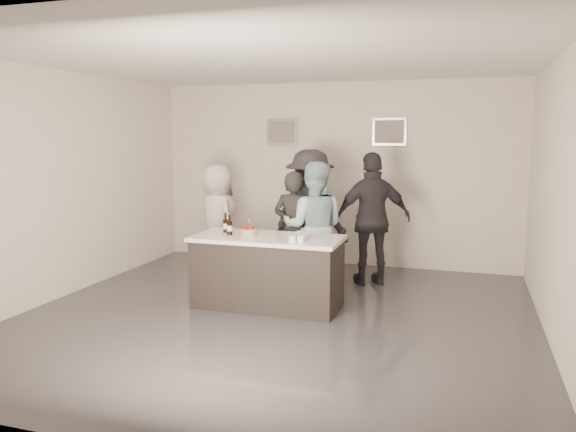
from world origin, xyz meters
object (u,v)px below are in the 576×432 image
(cake, at_px, (249,232))
(person_guest_back, at_px, (310,215))
(beer_bottle_b, at_px, (230,225))
(person_guest_right, at_px, (373,219))
(person_main_black, at_px, (294,229))
(person_main_blue, at_px, (314,227))
(bar_counter, at_px, (268,271))
(person_guest_left, at_px, (217,220))
(beer_bottle_a, at_px, (226,223))

(cake, bearing_deg, person_guest_back, 75.46)
(beer_bottle_b, relative_size, person_guest_back, 0.13)
(person_guest_right, bearing_deg, beer_bottle_b, 17.46)
(beer_bottle_b, xyz_separation_m, person_main_black, (0.53, 1.04, -0.20))
(person_main_blue, relative_size, person_guest_right, 0.94)
(bar_counter, height_order, person_guest_left, person_guest_left)
(bar_counter, relative_size, beer_bottle_b, 7.15)
(cake, bearing_deg, person_main_blue, 53.64)
(person_guest_back, bearing_deg, person_main_blue, 128.65)
(beer_bottle_a, relative_size, person_main_black, 0.16)
(bar_counter, xyz_separation_m, beer_bottle_a, (-0.61, 0.09, 0.58))
(bar_counter, distance_m, person_guest_left, 1.89)
(cake, relative_size, beer_bottle_a, 0.78)
(person_guest_right, bearing_deg, person_guest_back, -28.55)
(cake, relative_size, person_main_blue, 0.11)
(person_guest_left, relative_size, person_guest_right, 0.89)
(beer_bottle_b, xyz_separation_m, person_main_blue, (0.86, 0.90, -0.13))
(cake, relative_size, person_guest_right, 0.11)
(beer_bottle_b, height_order, person_main_black, person_main_black)
(beer_bottle_b, distance_m, person_main_black, 1.18)
(person_guest_back, bearing_deg, person_guest_right, -162.96)
(cake, distance_m, person_guest_back, 1.55)
(beer_bottle_a, bearing_deg, beer_bottle_b, -49.91)
(person_main_black, distance_m, person_guest_back, 0.54)
(person_main_black, relative_size, person_main_blue, 0.92)
(beer_bottle_a, bearing_deg, person_guest_right, 39.41)
(beer_bottle_a, height_order, person_guest_back, person_guest_back)
(person_guest_left, bearing_deg, person_guest_right, -138.44)
(cake, xyz_separation_m, person_main_black, (0.30, 0.98, -0.11))
(bar_counter, height_order, beer_bottle_b, beer_bottle_b)
(person_guest_left, bearing_deg, bar_counter, 172.34)
(beer_bottle_b, height_order, person_main_blue, person_main_blue)
(beer_bottle_b, distance_m, person_main_blue, 1.25)
(person_main_black, bearing_deg, person_main_blue, 161.97)
(cake, bearing_deg, beer_bottle_a, 166.55)
(bar_counter, bearing_deg, person_main_blue, 66.76)
(person_guest_right, bearing_deg, person_main_blue, 14.50)
(person_main_blue, height_order, person_guest_left, person_main_blue)
(beer_bottle_a, height_order, person_guest_left, person_guest_left)
(person_guest_right, bearing_deg, beer_bottle_a, 12.70)
(person_main_black, relative_size, person_guest_left, 0.97)
(beer_bottle_b, relative_size, person_guest_left, 0.15)
(cake, bearing_deg, bar_counter, -1.54)
(bar_counter, distance_m, person_main_blue, 1.03)
(beer_bottle_a, height_order, person_main_blue, person_main_blue)
(beer_bottle_b, relative_size, person_main_blue, 0.14)
(bar_counter, height_order, person_guest_back, person_guest_back)
(person_main_blue, distance_m, person_guest_back, 0.70)
(bar_counter, relative_size, person_guest_left, 1.09)
(person_guest_back, bearing_deg, beer_bottle_b, 87.01)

